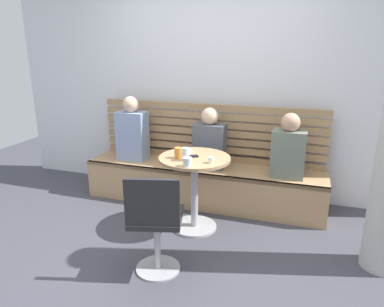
{
  "coord_description": "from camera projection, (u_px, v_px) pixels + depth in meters",
  "views": [
    {
      "loc": [
        1.07,
        -2.44,
        1.75
      ],
      "look_at": [
        0.05,
        0.66,
        0.75
      ],
      "focal_mm": 33.17,
      "sensor_mm": 36.0,
      "label": 1
    }
  ],
  "objects": [
    {
      "name": "phone_on_table",
      "position": [
        191.0,
        156.0,
        3.34
      ],
      "size": [
        0.16,
        0.13,
        0.01
      ],
      "primitive_type": "cube",
      "rotation": [
        0.0,
        0.0,
        2.11
      ],
      "color": "black",
      "rests_on": "cafe_table"
    },
    {
      "name": "cafe_table",
      "position": [
        195.0,
        179.0,
        3.4
      ],
      "size": [
        0.68,
        0.68,
        0.74
      ],
      "color": "#ADADB2",
      "rests_on": "ground"
    },
    {
      "name": "plate_small",
      "position": [
        184.0,
        151.0,
        3.52
      ],
      "size": [
        0.17,
        0.17,
        0.01
      ],
      "primitive_type": "cylinder",
      "color": "white",
      "rests_on": "cafe_table"
    },
    {
      "name": "booth_backrest",
      "position": [
        209.0,
        132.0,
        4.12
      ],
      "size": [
        2.65,
        0.04,
        0.67
      ],
      "color": "#A68157",
      "rests_on": "booth_bench"
    },
    {
      "name": "person_adult",
      "position": [
        132.0,
        132.0,
        4.16
      ],
      "size": [
        0.34,
        0.22,
        0.75
      ],
      "color": "#8C9EC6",
      "rests_on": "booth_bench"
    },
    {
      "name": "ground",
      "position": [
        163.0,
        258.0,
        3.04
      ],
      "size": [
        8.0,
        8.0,
        0.0
      ],
      "primitive_type": "plane",
      "color": "#42424C"
    },
    {
      "name": "cup_espresso_small",
      "position": [
        211.0,
        160.0,
        3.16
      ],
      "size": [
        0.06,
        0.06,
        0.05
      ],
      "primitive_type": "cylinder",
      "color": "silver",
      "rests_on": "cafe_table"
    },
    {
      "name": "booth_bench",
      "position": [
        203.0,
        184.0,
        4.07
      ],
      "size": [
        2.7,
        0.52,
        0.44
      ],
      "color": "tan",
      "rests_on": "ground"
    },
    {
      "name": "cup_tumbler_orange",
      "position": [
        178.0,
        153.0,
        3.29
      ],
      "size": [
        0.07,
        0.07,
        0.1
      ],
      "primitive_type": "cylinder",
      "color": "orange",
      "rests_on": "cafe_table"
    },
    {
      "name": "back_wall",
      "position": [
        214.0,
        72.0,
        4.11
      ],
      "size": [
        5.2,
        0.1,
        2.9
      ],
      "primitive_type": "cube",
      "color": "silver",
      "rests_on": "ground"
    },
    {
      "name": "cup_glass_tall",
      "position": [
        185.0,
        154.0,
        3.22
      ],
      "size": [
        0.07,
        0.07,
        0.12
      ],
      "primitive_type": "cylinder",
      "color": "silver",
      "rests_on": "cafe_table"
    },
    {
      "name": "person_child_middle",
      "position": [
        288.0,
        149.0,
        3.61
      ],
      "size": [
        0.34,
        0.22,
        0.67
      ],
      "color": "slate",
      "rests_on": "booth_bench"
    },
    {
      "name": "white_chair",
      "position": [
        155.0,
        221.0,
        2.69
      ],
      "size": [
        0.49,
        0.49,
        0.85
      ],
      "color": "#ADADB2",
      "rests_on": "ground"
    },
    {
      "name": "cup_glass_short",
      "position": [
        187.0,
        162.0,
        3.06
      ],
      "size": [
        0.08,
        0.08,
        0.08
      ],
      "primitive_type": "cylinder",
      "color": "silver",
      "rests_on": "cafe_table"
    },
    {
      "name": "person_child_left",
      "position": [
        210.0,
        141.0,
        3.89
      ],
      "size": [
        0.34,
        0.22,
        0.67
      ],
      "color": "#4C515B",
      "rests_on": "booth_bench"
    }
  ]
}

